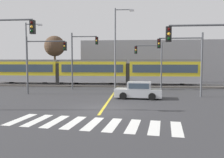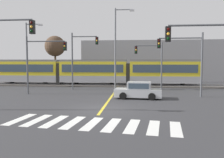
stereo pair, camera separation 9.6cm
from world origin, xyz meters
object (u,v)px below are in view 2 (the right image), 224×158
(sedan_crossing, at_px, (138,91))
(traffic_light_mid_right, at_px, (186,55))
(traffic_light_mid_left, at_px, (41,56))
(traffic_light_near_right, at_px, (207,52))
(traffic_light_far_left, at_px, (80,53))
(traffic_light_near_left, at_px, (0,47))
(street_lamp_west, at_px, (28,51))
(bare_tree_far_west, at_px, (55,46))
(light_rail_tram, at_px, (94,71))
(traffic_light_far_right, at_px, (152,59))
(street_lamp_centre, at_px, (117,44))

(sedan_crossing, relative_size, traffic_light_mid_right, 0.71)
(traffic_light_mid_left, xyz_separation_m, traffic_light_near_right, (13.79, -8.86, 0.03))
(traffic_light_far_left, xyz_separation_m, traffic_light_near_left, (-2.56, -12.47, -0.03))
(traffic_light_near_right, bearing_deg, sedan_crossing, 119.01)
(sedan_crossing, bearing_deg, traffic_light_far_left, 137.58)
(traffic_light_far_left, distance_m, street_lamp_west, 7.58)
(traffic_light_mid_left, height_order, traffic_light_near_left, traffic_light_near_left)
(traffic_light_mid_left, relative_size, bare_tree_far_west, 0.80)
(traffic_light_near_right, bearing_deg, traffic_light_far_left, 128.92)
(light_rail_tram, height_order, traffic_light_far_left, traffic_light_far_left)
(traffic_light_mid_left, bearing_deg, street_lamp_west, 124.14)
(traffic_light_mid_right, relative_size, bare_tree_far_west, 0.82)
(traffic_light_far_right, relative_size, street_lamp_west, 0.67)
(traffic_light_mid_right, xyz_separation_m, traffic_light_near_right, (-0.56, -8.57, -0.07))
(traffic_light_mid_left, relative_size, traffic_light_near_right, 0.98)
(traffic_light_near_left, relative_size, street_lamp_centre, 0.69)
(traffic_light_near_left, xyz_separation_m, street_lamp_centre, (6.83, 13.59, 1.14))
(sedan_crossing, xyz_separation_m, traffic_light_mid_left, (-9.87, 1.78, 3.21))
(street_lamp_west, xyz_separation_m, street_lamp_centre, (11.61, -0.77, 0.74))
(light_rail_tram, distance_m, sedan_crossing, 12.42)
(traffic_light_mid_right, height_order, street_lamp_centre, street_lamp_centre)
(street_lamp_centre, bearing_deg, traffic_light_near_right, -65.81)
(traffic_light_far_right, xyz_separation_m, traffic_light_mid_right, (2.85, -5.23, 0.31))
(traffic_light_far_left, relative_size, street_lamp_west, 0.81)
(light_rail_tram, xyz_separation_m, street_lamp_centre, (3.48, -3.41, 3.44))
(traffic_light_far_right, distance_m, street_lamp_west, 15.90)
(light_rail_tram, xyz_separation_m, sedan_crossing, (6.04, -10.77, -1.35))
(traffic_light_far_left, height_order, street_lamp_centre, street_lamp_centre)
(traffic_light_near_right, bearing_deg, traffic_light_mid_left, 147.28)
(traffic_light_far_right, xyz_separation_m, traffic_light_near_right, (2.28, -13.81, 0.24))
(light_rail_tram, xyz_separation_m, traffic_light_mid_left, (-3.82, -8.98, 1.86))
(light_rail_tram, bearing_deg, bare_tree_far_west, 148.07)
(traffic_light_mid_left, height_order, street_lamp_centre, street_lamp_centre)
(traffic_light_mid_right, height_order, traffic_light_mid_left, traffic_light_mid_right)
(traffic_light_near_left, height_order, street_lamp_west, street_lamp_west)
(traffic_light_near_right, xyz_separation_m, bare_tree_far_west, (-16.99, 22.22, 1.79))
(traffic_light_mid_right, height_order, bare_tree_far_west, bare_tree_far_west)
(traffic_light_far_left, bearing_deg, traffic_light_near_right, -51.08)
(traffic_light_far_right, height_order, traffic_light_near_left, traffic_light_near_left)
(traffic_light_mid_right, bearing_deg, traffic_light_far_left, 157.25)
(traffic_light_far_right, height_order, street_lamp_centre, street_lamp_centre)
(sedan_crossing, distance_m, traffic_light_mid_left, 10.53)
(light_rail_tram, bearing_deg, sedan_crossing, -60.70)
(street_lamp_west, height_order, bare_tree_far_west, street_lamp_west)
(sedan_crossing, distance_m, traffic_light_near_left, 11.85)
(sedan_crossing, xyz_separation_m, street_lamp_centre, (-2.56, 7.36, 4.79))
(traffic_light_far_right, relative_size, traffic_light_near_left, 0.83)
(sedan_crossing, height_order, traffic_light_far_right, traffic_light_far_right)
(traffic_light_mid_left, distance_m, street_lamp_centre, 9.33)
(traffic_light_mid_right, bearing_deg, light_rail_tram, 138.64)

